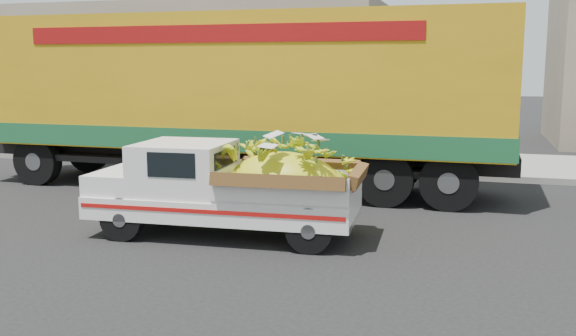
# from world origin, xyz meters

# --- Properties ---
(ground) EXTENTS (100.00, 100.00, 0.00)m
(ground) POSITION_xyz_m (0.00, 0.00, 0.00)
(ground) COLOR black
(ground) RESTS_ON ground
(curb) EXTENTS (60.00, 0.25, 0.15)m
(curb) POSITION_xyz_m (0.00, 5.91, 0.07)
(curb) COLOR gray
(curb) RESTS_ON ground
(sidewalk) EXTENTS (60.00, 4.00, 0.14)m
(sidewalk) POSITION_xyz_m (0.00, 8.01, 0.07)
(sidewalk) COLOR gray
(sidewalk) RESTS_ON ground
(building_left) EXTENTS (18.00, 6.00, 5.00)m
(building_left) POSITION_xyz_m (-8.00, 13.91, 2.50)
(building_left) COLOR gray
(building_left) RESTS_ON ground
(pickup_truck) EXTENTS (4.35, 1.78, 1.50)m
(pickup_truck) POSITION_xyz_m (0.89, -0.44, 0.81)
(pickup_truck) COLOR black
(pickup_truck) RESTS_ON ground
(semi_trailer) EXTENTS (12.01, 2.66, 3.80)m
(semi_trailer) POSITION_xyz_m (-0.70, 3.45, 2.12)
(semi_trailer) COLOR black
(semi_trailer) RESTS_ON ground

